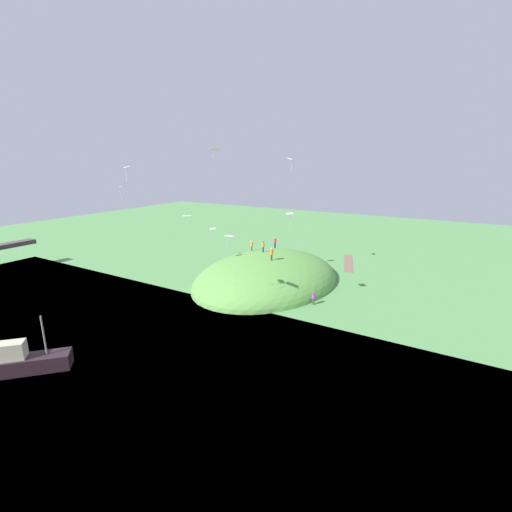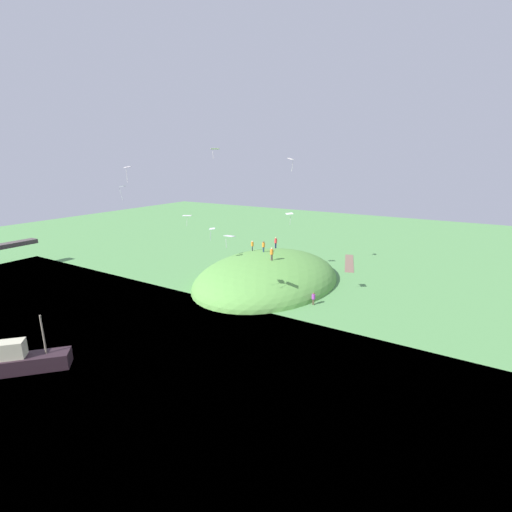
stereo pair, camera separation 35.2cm
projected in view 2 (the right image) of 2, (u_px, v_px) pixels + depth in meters
ground_plane at (224, 289)px, 49.05m from camera, size 160.00×160.00×0.00m
lake_water at (16, 396)px, 26.97m from camera, size 45.85×80.00×0.40m
grass_hill at (268, 281)px, 52.32m from camera, size 25.80×19.07×7.87m
dirt_path at (349, 263)px, 61.38m from camera, size 11.22×4.66×0.04m
boat_on_lake at (20, 360)px, 29.59m from camera, size 6.29×6.13×4.81m
person_walking_path at (264, 245)px, 52.86m from camera, size 0.51×0.51×1.67m
person_with_child at (272, 252)px, 48.60m from camera, size 0.57×0.57×1.79m
person_on_hilltop at (313, 297)px, 43.33m from camera, size 0.48×0.48×1.57m
person_watching_kites at (276, 241)px, 58.09m from camera, size 0.59×0.59×1.84m
person_near_shore at (252, 245)px, 55.23m from camera, size 0.56×0.56×1.61m
kite_0 at (123, 187)px, 45.80m from camera, size 0.99×0.83×1.88m
kite_1 at (187, 216)px, 46.98m from camera, size 1.27×1.43×1.50m
kite_2 at (291, 159)px, 51.18m from camera, size 1.06×0.74×1.90m
kite_3 at (127, 168)px, 43.22m from camera, size 1.07×1.22×1.95m
kite_4 at (229, 236)px, 37.23m from camera, size 0.78×1.10×1.31m
kite_5 at (212, 229)px, 36.86m from camera, size 1.01×0.93×1.28m
kite_6 at (215, 149)px, 45.69m from camera, size 1.25×1.33×1.34m
kite_7 at (289, 214)px, 39.93m from camera, size 1.37×1.27×1.35m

